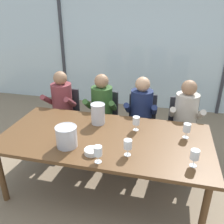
% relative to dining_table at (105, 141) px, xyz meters
% --- Properties ---
extents(ground, '(14.00, 14.00, 0.00)m').
position_rel_dining_table_xyz_m(ground, '(0.00, 1.00, -0.69)').
color(ground, '#847056').
extents(window_glass_panel, '(7.60, 0.03, 2.60)m').
position_rel_dining_table_xyz_m(window_glass_panel, '(0.00, 2.74, 0.61)').
color(window_glass_panel, silver).
rests_on(window_glass_panel, ground).
extents(window_mullion_left, '(0.06, 0.06, 2.60)m').
position_rel_dining_table_xyz_m(window_mullion_left, '(-1.71, 2.72, 0.61)').
color(window_mullion_left, '#38383D').
rests_on(window_mullion_left, ground).
extents(hillside_vineyard, '(13.60, 2.40, 1.80)m').
position_rel_dining_table_xyz_m(hillside_vineyard, '(0.00, 6.98, 0.21)').
color(hillside_vineyard, '#386633').
rests_on(hillside_vineyard, ground).
extents(dining_table, '(2.40, 1.17, 0.75)m').
position_rel_dining_table_xyz_m(dining_table, '(0.00, 0.00, 0.00)').
color(dining_table, brown).
rests_on(dining_table, ground).
extents(chair_near_curtain, '(0.44, 0.44, 0.89)m').
position_rel_dining_table_xyz_m(chair_near_curtain, '(-0.94, 0.97, -0.17)').
color(chair_near_curtain, '#232328').
rests_on(chair_near_curtain, ground).
extents(chair_left_of_center, '(0.49, 0.49, 0.89)m').
position_rel_dining_table_xyz_m(chair_left_of_center, '(-0.31, 1.02, -0.17)').
color(chair_left_of_center, '#232328').
rests_on(chair_left_of_center, ground).
extents(chair_center, '(0.49, 0.49, 0.89)m').
position_rel_dining_table_xyz_m(chair_center, '(0.32, 1.00, -0.17)').
color(chair_center, '#232328').
rests_on(chair_center, ground).
extents(chair_right_of_center, '(0.48, 0.48, 0.89)m').
position_rel_dining_table_xyz_m(chair_right_of_center, '(0.92, 1.02, -0.17)').
color(chair_right_of_center, '#232328').
rests_on(chair_right_of_center, ground).
extents(person_maroon_top, '(0.46, 0.61, 1.21)m').
position_rel_dining_table_xyz_m(person_maroon_top, '(-0.96, 0.86, 0.00)').
color(person_maroon_top, brown).
rests_on(person_maroon_top, ground).
extents(person_olive_shirt, '(0.48, 0.63, 1.21)m').
position_rel_dining_table_xyz_m(person_olive_shirt, '(-0.29, 0.86, 0.00)').
color(person_olive_shirt, '#2D5123').
rests_on(person_olive_shirt, ground).
extents(person_navy_polo, '(0.47, 0.62, 1.21)m').
position_rel_dining_table_xyz_m(person_navy_polo, '(0.31, 0.86, 0.00)').
color(person_navy_polo, '#192347').
rests_on(person_navy_polo, ground).
extents(person_beige_jumper, '(0.46, 0.61, 1.21)m').
position_rel_dining_table_xyz_m(person_beige_jumper, '(0.93, 0.86, 0.00)').
color(person_beige_jumper, '#B7AD9E').
rests_on(person_beige_jumper, ground).
extents(ice_bucket_primary, '(0.18, 0.18, 0.26)m').
position_rel_dining_table_xyz_m(ice_bucket_primary, '(-0.17, 0.29, 0.20)').
color(ice_bucket_primary, '#B7B7BC').
rests_on(ice_bucket_primary, dining_table).
extents(ice_bucket_secondary, '(0.23, 0.23, 0.23)m').
position_rel_dining_table_xyz_m(ice_bucket_secondary, '(-0.34, -0.29, 0.18)').
color(ice_bucket_secondary, '#B7B7BC').
rests_on(ice_bucket_secondary, dining_table).
extents(tasting_bowl, '(0.16, 0.16, 0.05)m').
position_rel_dining_table_xyz_m(tasting_bowl, '(-0.04, -0.36, 0.09)').
color(tasting_bowl, silver).
rests_on(tasting_bowl, dining_table).
extents(wine_glass_by_left_taster, '(0.08, 0.08, 0.17)m').
position_rel_dining_table_xyz_m(wine_glass_by_left_taster, '(0.90, 0.19, 0.18)').
color(wine_glass_by_left_taster, silver).
rests_on(wine_glass_by_left_taster, dining_table).
extents(wine_glass_near_bucket, '(0.08, 0.08, 0.17)m').
position_rel_dining_table_xyz_m(wine_glass_near_bucket, '(0.32, -0.30, 0.18)').
color(wine_glass_near_bucket, silver).
rests_on(wine_glass_near_bucket, dining_table).
extents(wine_glass_center_pour, '(0.08, 0.08, 0.17)m').
position_rel_dining_table_xyz_m(wine_glass_center_pour, '(0.95, -0.33, 0.18)').
color(wine_glass_center_pour, silver).
rests_on(wine_glass_center_pour, dining_table).
extents(wine_glass_by_right_taster, '(0.08, 0.08, 0.17)m').
position_rel_dining_table_xyz_m(wine_glass_by_right_taster, '(0.07, -0.48, 0.18)').
color(wine_glass_by_right_taster, silver).
rests_on(wine_glass_by_right_taster, dining_table).
extents(wine_glass_spare_empty, '(0.08, 0.08, 0.17)m').
position_rel_dining_table_xyz_m(wine_glass_spare_empty, '(0.32, 0.23, 0.18)').
color(wine_glass_spare_empty, silver).
rests_on(wine_glass_spare_empty, dining_table).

